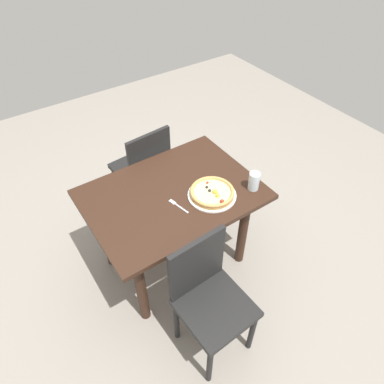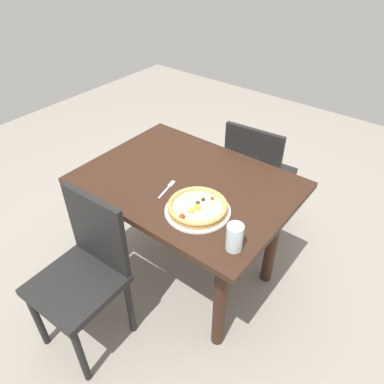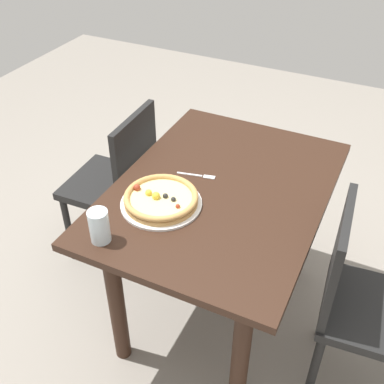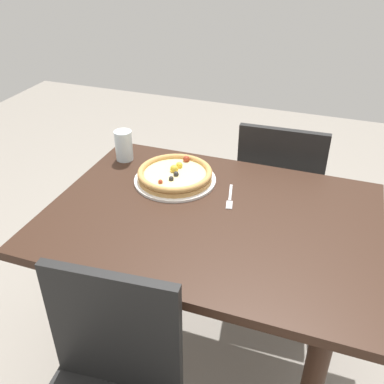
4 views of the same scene
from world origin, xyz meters
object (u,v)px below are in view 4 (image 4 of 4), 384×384
fork (230,199)px  plate (175,180)px  drinking_glass (124,145)px  dining_table (210,244)px  pizza (175,174)px  chair_near (279,195)px

fork → plate: bearing=-115.2°
drinking_glass → dining_table: bearing=150.3°
pizza → chair_near: bearing=-127.7°
chair_near → drinking_glass: size_ratio=6.85×
chair_near → plate: chair_near is taller
fork → drinking_glass: bearing=-119.1°
dining_table → plate: size_ratio=3.55×
dining_table → fork: fork is taller
dining_table → drinking_glass: size_ratio=8.82×
dining_table → fork: (-0.04, -0.12, 0.14)m
fork → drinking_glass: size_ratio=1.27×
dining_table → chair_near: (-0.15, -0.63, -0.13)m
pizza → drinking_glass: 0.29m
dining_table → pizza: (0.20, -0.17, 0.16)m
dining_table → plate: 0.30m
plate → fork: size_ratio=1.95×
chair_near → drinking_glass: 0.79m
chair_near → fork: size_ratio=5.38×
dining_table → plate: bearing=-40.2°
plate → pizza: 0.03m
drinking_glass → plate: bearing=160.0°
plate → fork: plate is taller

